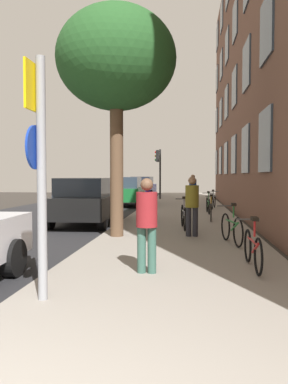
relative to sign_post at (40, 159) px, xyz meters
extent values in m
plane|color=#332D28|center=(-1.85, 11.98, -1.92)|extent=(41.80, 41.80, 0.00)
cube|color=#232326|center=(-3.95, 11.98, -1.91)|extent=(7.00, 38.00, 0.01)
cube|color=gray|center=(1.65, 11.98, -1.86)|extent=(4.20, 38.00, 0.12)
cube|color=brown|center=(4.25, 11.48, 4.64)|extent=(0.50, 27.00, 13.12)
cube|color=#384756|center=(3.97, 6.13, 0.75)|extent=(0.06, 1.65, 1.72)
cube|color=#384756|center=(3.97, 9.70, 0.75)|extent=(0.06, 1.65, 1.72)
cube|color=#384756|center=(3.97, 13.27, 0.75)|extent=(0.06, 1.65, 1.72)
cube|color=#384756|center=(3.97, 16.84, 0.75)|extent=(0.06, 1.65, 1.72)
cube|color=#384756|center=(3.97, 20.41, 0.75)|extent=(0.06, 1.65, 1.72)
cube|color=#384756|center=(3.97, 23.98, 0.75)|extent=(0.06, 1.65, 1.72)
cube|color=#384756|center=(3.97, 6.13, 3.78)|extent=(0.06, 1.65, 1.72)
cube|color=#384756|center=(3.97, 9.70, 3.78)|extent=(0.06, 1.65, 1.72)
cube|color=#384756|center=(3.97, 13.27, 3.78)|extent=(0.06, 1.65, 1.72)
cube|color=#384756|center=(3.97, 16.84, 3.78)|extent=(0.06, 1.65, 1.72)
cube|color=#384756|center=(3.97, 20.41, 3.78)|extent=(0.06, 1.65, 1.72)
cube|color=#384756|center=(3.97, 23.98, 3.78)|extent=(0.06, 1.65, 1.72)
cube|color=#384756|center=(3.97, 13.27, 6.81)|extent=(0.06, 1.65, 1.72)
cube|color=#384756|center=(3.97, 16.84, 6.81)|extent=(0.06, 1.65, 1.72)
cube|color=#384756|center=(3.97, 20.41, 6.81)|extent=(0.06, 1.65, 1.72)
cube|color=#384756|center=(3.97, 23.98, 6.81)|extent=(0.06, 1.65, 1.72)
cube|color=#384756|center=(3.97, 20.41, 9.84)|extent=(0.06, 1.65, 1.72)
cube|color=#384756|center=(3.97, 23.98, 9.84)|extent=(0.06, 1.65, 1.72)
cylinder|color=gray|center=(0.02, 0.00, -0.25)|extent=(0.12, 0.12, 3.09)
cube|color=yellow|center=(-0.06, 0.00, 0.90)|extent=(0.03, 0.60, 0.60)
cylinder|color=#14339E|center=(-0.06, 0.00, 0.15)|extent=(0.03, 0.56, 0.56)
cylinder|color=black|center=(0.02, 21.32, -0.11)|extent=(0.12, 0.12, 3.37)
cube|color=black|center=(-0.16, 21.32, 1.12)|extent=(0.20, 0.24, 0.80)
sphere|color=red|center=(-0.27, 21.32, 1.38)|extent=(0.16, 0.16, 0.16)
sphere|color=#523707|center=(-0.27, 21.32, 1.12)|extent=(0.16, 0.16, 0.16)
sphere|color=#083E11|center=(-0.27, 21.32, 0.86)|extent=(0.16, 0.16, 0.16)
cylinder|color=brown|center=(0.03, 5.21, 0.04)|extent=(0.35, 0.35, 3.68)
ellipsoid|color=#235123|center=(0.03, 5.21, 2.81)|extent=(3.11, 3.11, 2.64)
torus|color=black|center=(2.98, 2.47, -1.49)|extent=(0.05, 0.61, 0.61)
torus|color=black|center=(2.99, 1.50, -1.49)|extent=(0.05, 0.61, 0.61)
cylinder|color=#B21E1E|center=(2.99, 1.98, -1.32)|extent=(0.06, 0.82, 0.04)
cylinder|color=#B21E1E|center=(2.99, 1.74, -1.40)|extent=(0.05, 0.50, 0.27)
cylinder|color=#B21E1E|center=(2.99, 1.84, -1.09)|extent=(0.04, 0.04, 0.28)
cube|color=black|center=(2.99, 1.84, -0.93)|extent=(0.10, 0.24, 0.06)
cylinder|color=#4C4C4C|center=(2.98, 2.47, -1.01)|extent=(0.42, 0.04, 0.03)
torus|color=black|center=(2.81, 4.86, -1.46)|extent=(0.17, 0.67, 0.67)
torus|color=black|center=(2.99, 3.91, -1.46)|extent=(0.17, 0.67, 0.67)
cylinder|color=#267233|center=(2.90, 4.38, -1.28)|extent=(0.20, 0.81, 0.04)
cylinder|color=#267233|center=(2.94, 4.15, -1.36)|extent=(0.14, 0.50, 0.27)
cylinder|color=#267233|center=(2.93, 4.24, -1.03)|extent=(0.04, 0.04, 0.28)
cube|color=black|center=(2.93, 4.24, -0.87)|extent=(0.10, 0.24, 0.06)
cylinder|color=#4C4C4C|center=(2.81, 4.86, -0.95)|extent=(0.42, 0.11, 0.03)
torus|color=black|center=(1.71, 7.28, -1.45)|extent=(0.10, 0.69, 0.69)
torus|color=black|center=(1.80, 6.28, -1.45)|extent=(0.10, 0.69, 0.69)
cylinder|color=#99999E|center=(1.76, 6.78, -1.27)|extent=(0.12, 0.85, 0.04)
cylinder|color=#99999E|center=(1.78, 6.53, -1.35)|extent=(0.09, 0.52, 0.28)
cylinder|color=#99999E|center=(1.77, 6.63, -1.01)|extent=(0.04, 0.04, 0.28)
cube|color=black|center=(1.77, 6.63, -0.85)|extent=(0.10, 0.24, 0.06)
cylinder|color=#4C4C4C|center=(1.71, 7.28, -0.93)|extent=(0.42, 0.07, 0.03)
torus|color=black|center=(2.75, 9.72, -1.48)|extent=(0.08, 0.64, 0.64)
torus|color=black|center=(2.68, 8.65, -1.48)|extent=(0.08, 0.64, 0.64)
cylinder|color=#C68C19|center=(2.71, 9.18, -1.30)|extent=(0.10, 0.91, 0.04)
cylinder|color=#C68C19|center=(2.70, 8.92, -1.38)|extent=(0.08, 0.55, 0.30)
cylinder|color=#C68C19|center=(2.70, 9.02, -1.06)|extent=(0.04, 0.04, 0.28)
cube|color=black|center=(2.70, 9.02, -0.90)|extent=(0.10, 0.24, 0.06)
cylinder|color=#4C4C4C|center=(2.75, 9.72, -0.98)|extent=(0.42, 0.06, 0.03)
torus|color=black|center=(2.72, 12.11, -1.47)|extent=(0.06, 0.65, 0.65)
torus|color=black|center=(2.75, 11.05, -1.47)|extent=(0.06, 0.65, 0.65)
cylinder|color=#267233|center=(2.74, 11.58, -1.29)|extent=(0.07, 0.90, 0.04)
cylinder|color=#267233|center=(2.74, 11.32, -1.37)|extent=(0.06, 0.55, 0.29)
cylinder|color=#267233|center=(2.74, 11.42, -1.04)|extent=(0.04, 0.04, 0.28)
cube|color=black|center=(2.74, 11.42, -0.88)|extent=(0.10, 0.24, 0.06)
cylinder|color=#4C4C4C|center=(2.72, 12.11, -0.96)|extent=(0.42, 0.04, 0.03)
torus|color=black|center=(3.21, 14.49, -1.48)|extent=(0.15, 0.63, 0.63)
torus|color=black|center=(3.03, 13.48, -1.48)|extent=(0.15, 0.63, 0.63)
cylinder|color=black|center=(3.12, 13.98, -1.31)|extent=(0.20, 0.87, 0.04)
cylinder|color=black|center=(3.07, 13.73, -1.39)|extent=(0.14, 0.53, 0.29)
cylinder|color=black|center=(3.09, 13.83, -1.07)|extent=(0.04, 0.04, 0.28)
cube|color=black|center=(3.09, 13.83, -0.91)|extent=(0.10, 0.24, 0.06)
cylinder|color=#4C4C4C|center=(3.21, 14.49, -0.99)|extent=(0.42, 0.10, 0.03)
cylinder|color=#33594C|center=(1.13, 1.48, -1.42)|extent=(0.14, 0.14, 0.76)
cylinder|color=#33594C|center=(1.30, 1.48, -1.42)|extent=(0.14, 0.14, 0.76)
cylinder|color=maroon|center=(1.21, 1.48, -0.76)|extent=(0.46, 0.46, 0.57)
sphere|color=brown|center=(1.21, 1.48, -0.35)|extent=(0.21, 0.21, 0.21)
cylinder|color=#26262D|center=(1.91, 5.38, -1.42)|extent=(0.14, 0.14, 0.77)
cylinder|color=#26262D|center=(2.08, 5.38, -1.42)|extent=(0.14, 0.14, 0.77)
cylinder|color=olive|center=(1.99, 5.38, -0.75)|extent=(0.48, 0.48, 0.57)
sphere|color=#936B4C|center=(1.99, 5.38, -0.34)|extent=(0.21, 0.21, 0.21)
cylinder|color=#33594C|center=(2.05, 14.88, -1.40)|extent=(0.15, 0.15, 0.80)
cylinder|color=#33594C|center=(2.23, 14.88, -1.40)|extent=(0.15, 0.15, 0.80)
cylinder|color=navy|center=(2.14, 14.88, -0.70)|extent=(0.49, 0.49, 0.60)
sphere|color=#936B4C|center=(2.14, 14.88, -0.27)|extent=(0.22, 0.22, 0.22)
cylinder|color=black|center=(-1.03, 1.39, -1.59)|extent=(0.22, 0.64, 0.64)
cube|color=black|center=(-1.62, 8.32, -1.24)|extent=(2.00, 4.22, 0.70)
cube|color=#2D3847|center=(-1.62, 8.11, -0.59)|extent=(1.64, 2.38, 0.60)
cylinder|color=black|center=(-2.47, 9.65, -1.59)|extent=(0.22, 0.64, 0.64)
cylinder|color=black|center=(-0.76, 9.65, -1.59)|extent=(0.22, 0.64, 0.64)
cylinder|color=black|center=(-2.47, 6.98, -1.59)|extent=(0.22, 0.64, 0.64)
cylinder|color=black|center=(-0.76, 6.98, -1.59)|extent=(0.22, 0.64, 0.64)
cube|color=#19662D|center=(-1.50, 16.65, -1.24)|extent=(1.77, 4.01, 0.70)
cube|color=#2D3847|center=(-1.50, 16.45, -0.59)|extent=(1.47, 2.25, 0.60)
cylinder|color=black|center=(-2.28, 17.93, -1.59)|extent=(0.22, 0.64, 0.64)
cylinder|color=black|center=(-0.73, 17.93, -1.59)|extent=(0.22, 0.64, 0.64)
cylinder|color=black|center=(-2.28, 15.37, -1.59)|extent=(0.22, 0.64, 0.64)
cylinder|color=black|center=(-0.73, 15.37, -1.59)|extent=(0.22, 0.64, 0.64)
cube|color=navy|center=(-1.61, 24.98, -1.24)|extent=(1.88, 4.00, 0.70)
cube|color=#1E232D|center=(-1.61, 24.79, -0.59)|extent=(1.53, 2.26, 0.60)
cylinder|color=black|center=(-2.39, 26.24, -1.59)|extent=(0.22, 0.64, 0.64)
cylinder|color=black|center=(-0.83, 26.24, -1.59)|extent=(0.22, 0.64, 0.64)
cylinder|color=black|center=(-2.39, 23.73, -1.59)|extent=(0.22, 0.64, 0.64)
cylinder|color=black|center=(-0.83, 23.73, -1.59)|extent=(0.22, 0.64, 0.64)
camera|label=1|loc=(1.87, -4.71, -0.20)|focal=35.93mm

